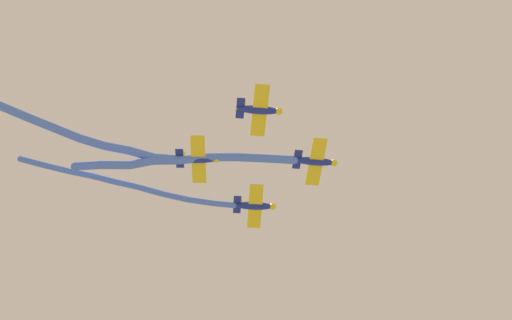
{
  "coord_description": "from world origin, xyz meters",
  "views": [
    {
      "loc": [
        -44.87,
        -27.81,
        4.51
      ],
      "look_at": [
        1.87,
        -4.62,
        69.07
      ],
      "focal_mm": 57.81,
      "sensor_mm": 36.0,
      "label": 1
    }
  ],
  "objects_px": {
    "airplane_left_wing": "(255,206)",
    "airplane_slot": "(198,159)",
    "airplane_right_wing": "(259,110)",
    "airplane_lead": "(316,161)"
  },
  "relations": [
    {
      "from": "airplane_left_wing",
      "to": "airplane_slot",
      "type": "distance_m",
      "value": 8.4
    },
    {
      "from": "airplane_right_wing",
      "to": "airplane_slot",
      "type": "bearing_deg",
      "value": 132.39
    },
    {
      "from": "airplane_left_wing",
      "to": "airplane_right_wing",
      "type": "relative_size",
      "value": 1.01
    },
    {
      "from": "airplane_left_wing",
      "to": "airplane_slot",
      "type": "xyz_separation_m",
      "value": [
        -8.06,
        2.36,
        0.2
      ]
    },
    {
      "from": "airplane_right_wing",
      "to": "airplane_lead",
      "type": "bearing_deg",
      "value": 42.36
    },
    {
      "from": "airplane_lead",
      "to": "airplane_slot",
      "type": "relative_size",
      "value": 0.97
    },
    {
      "from": "airplane_left_wing",
      "to": "airplane_slot",
      "type": "bearing_deg",
      "value": -135.93
    },
    {
      "from": "airplane_lead",
      "to": "airplane_left_wing",
      "type": "bearing_deg",
      "value": 131.39
    },
    {
      "from": "airplane_left_wing",
      "to": "airplane_lead",
      "type": "bearing_deg",
      "value": -45.93
    },
    {
      "from": "airplane_lead",
      "to": "airplane_right_wing",
      "type": "distance_m",
      "value": 8.4
    }
  ]
}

